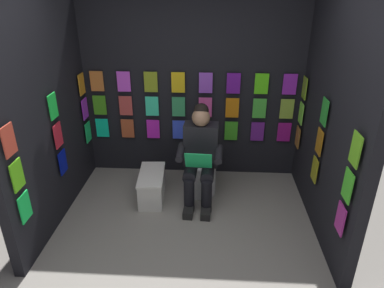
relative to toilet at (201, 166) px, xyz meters
name	(u,v)px	position (x,y,z in m)	size (l,w,h in m)	color
ground_plane	(178,284)	(0.14, 1.59, -0.33)	(30.00, 30.00, 0.00)	gray
display_wall_back	(192,89)	(0.14, -0.52, 0.85)	(2.89, 0.14, 2.36)	black
display_wall_left	(331,122)	(-1.30, 0.56, 0.85)	(0.14, 2.06, 2.36)	black
display_wall_right	(47,116)	(1.59, 0.56, 0.85)	(0.14, 2.06, 2.36)	black
toilet	(201,166)	(0.00, 0.00, 0.00)	(0.41, 0.56, 0.77)	white
person_reading	(200,155)	(0.01, 0.23, 0.27)	(0.54, 0.69, 1.19)	black
comic_longbox_near	(152,186)	(0.59, 0.25, -0.15)	(0.34, 0.63, 0.35)	white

